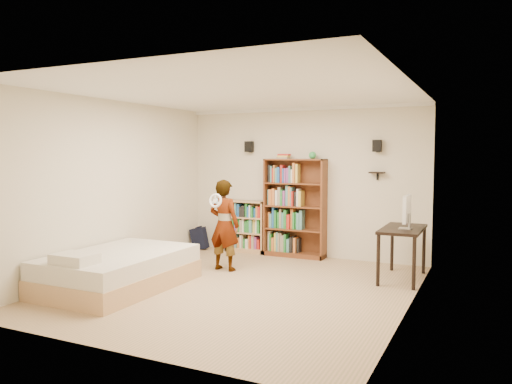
% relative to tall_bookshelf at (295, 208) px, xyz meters
% --- Properties ---
extents(ground, '(4.50, 5.00, 0.01)m').
position_rel_tall_bookshelf_xyz_m(ground, '(0.09, -2.34, -0.89)').
color(ground, tan).
rests_on(ground, ground).
extents(room_shell, '(4.52, 5.02, 2.71)m').
position_rel_tall_bookshelf_xyz_m(room_shell, '(0.09, -2.34, 0.87)').
color(room_shell, beige).
rests_on(room_shell, ground).
extents(crown_molding, '(4.50, 5.00, 0.06)m').
position_rel_tall_bookshelf_xyz_m(crown_molding, '(0.09, -2.34, 1.78)').
color(crown_molding, white).
rests_on(crown_molding, room_shell).
extents(speaker_left, '(0.14, 0.12, 0.20)m').
position_rel_tall_bookshelf_xyz_m(speaker_left, '(-0.96, 0.06, 1.11)').
color(speaker_left, black).
rests_on(speaker_left, room_shell).
extents(speaker_right, '(0.14, 0.12, 0.20)m').
position_rel_tall_bookshelf_xyz_m(speaker_right, '(1.44, 0.06, 1.11)').
color(speaker_right, black).
rests_on(speaker_right, room_shell).
extents(wall_shelf, '(0.25, 0.16, 0.02)m').
position_rel_tall_bookshelf_xyz_m(wall_shelf, '(1.44, 0.07, 0.66)').
color(wall_shelf, black).
rests_on(wall_shelf, room_shell).
extents(tall_bookshelf, '(1.12, 0.33, 1.77)m').
position_rel_tall_bookshelf_xyz_m(tall_bookshelf, '(0.00, 0.00, 0.00)').
color(tall_bookshelf, brown).
rests_on(tall_bookshelf, ground).
extents(low_bookshelf, '(0.78, 0.29, 0.98)m').
position_rel_tall_bookshelf_xyz_m(low_bookshelf, '(-0.99, 0.02, -0.40)').
color(low_bookshelf, tan).
rests_on(low_bookshelf, ground).
extents(computer_desk, '(0.57, 1.14, 0.78)m').
position_rel_tall_bookshelf_xyz_m(computer_desk, '(2.04, -0.87, -0.50)').
color(computer_desk, black).
rests_on(computer_desk, ground).
extents(imac, '(0.14, 0.50, 0.49)m').
position_rel_tall_bookshelf_xyz_m(imac, '(2.09, -0.99, 0.13)').
color(imac, white).
rests_on(imac, computer_desk).
extents(daybed, '(1.38, 2.12, 0.63)m').
position_rel_tall_bookshelf_xyz_m(daybed, '(-1.45, -3.05, -0.57)').
color(daybed, silver).
rests_on(daybed, ground).
extents(person, '(0.56, 0.39, 1.46)m').
position_rel_tall_bookshelf_xyz_m(person, '(-0.64, -1.48, -0.16)').
color(person, black).
rests_on(person, ground).
extents(wii_wheel, '(0.22, 0.09, 0.23)m').
position_rel_tall_bookshelf_xyz_m(wii_wheel, '(-0.64, -1.75, 0.26)').
color(wii_wheel, white).
rests_on(wii_wheel, person).
extents(navy_bag, '(0.34, 0.24, 0.44)m').
position_rel_tall_bookshelf_xyz_m(navy_bag, '(-1.94, -0.14, -0.67)').
color(navy_bag, black).
rests_on(navy_bag, ground).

